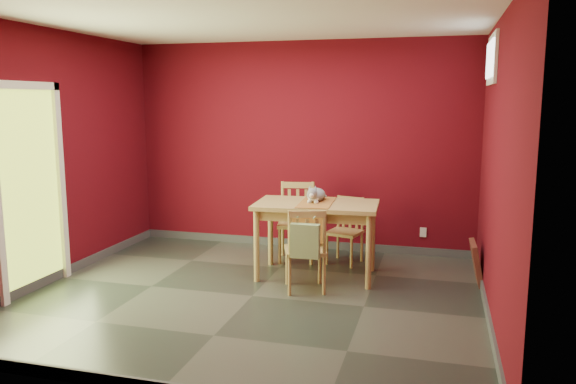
% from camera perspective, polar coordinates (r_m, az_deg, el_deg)
% --- Properties ---
extents(ground, '(4.50, 4.50, 0.00)m').
position_cam_1_polar(ground, '(5.75, -3.65, -10.49)').
color(ground, '#2D342D').
rests_on(ground, ground).
extents(room_shell, '(4.50, 4.50, 4.50)m').
position_cam_1_polar(room_shell, '(5.73, -3.65, -10.02)').
color(room_shell, '#4F0811').
rests_on(room_shell, ground).
extents(doorway, '(0.06, 1.01, 2.13)m').
position_cam_1_polar(doorway, '(6.23, -24.81, 0.88)').
color(doorway, '#B7D838').
rests_on(doorway, ground).
extents(window, '(0.05, 0.90, 0.50)m').
position_cam_1_polar(window, '(6.15, 19.99, 12.54)').
color(window, white).
rests_on(window, room_shell).
extents(outlet_plate, '(0.08, 0.02, 0.12)m').
position_cam_1_polar(outlet_plate, '(7.29, 13.57, -4.00)').
color(outlet_plate, silver).
rests_on(outlet_plate, room_shell).
extents(dining_table, '(1.38, 0.86, 0.83)m').
position_cam_1_polar(dining_table, '(6.18, 2.91, -2.05)').
color(dining_table, tan).
rests_on(dining_table, ground).
extents(table_runner, '(0.39, 0.75, 0.37)m').
position_cam_1_polar(table_runner, '(6.06, 2.67, -1.83)').
color(table_runner, '#985D27').
rests_on(table_runner, dining_table).
extents(chair_far_left, '(0.51, 0.51, 0.95)m').
position_cam_1_polar(chair_far_left, '(6.89, 0.91, -2.93)').
color(chair_far_left, tan).
rests_on(chair_far_left, ground).
extents(chair_far_right, '(0.45, 0.45, 0.79)m').
position_cam_1_polar(chair_far_right, '(6.81, 5.91, -3.82)').
color(chair_far_right, tan).
rests_on(chair_far_right, ground).
extents(chair_near, '(0.52, 0.52, 0.87)m').
position_cam_1_polar(chair_near, '(5.76, 1.80, -5.79)').
color(chair_near, tan).
rests_on(chair_near, ground).
extents(tote_bag, '(0.29, 0.18, 0.41)m').
position_cam_1_polar(tote_bag, '(5.52, 1.76, -4.98)').
color(tote_bag, '#7F9861').
rests_on(tote_bag, chair_near).
extents(cat, '(0.35, 0.46, 0.21)m').
position_cam_1_polar(cat, '(6.24, 2.86, -0.01)').
color(cat, slate).
rests_on(cat, table_runner).
extents(picture_frame, '(0.16, 0.45, 0.45)m').
position_cam_1_polar(picture_frame, '(6.40, 18.58, -6.81)').
color(picture_frame, brown).
rests_on(picture_frame, ground).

